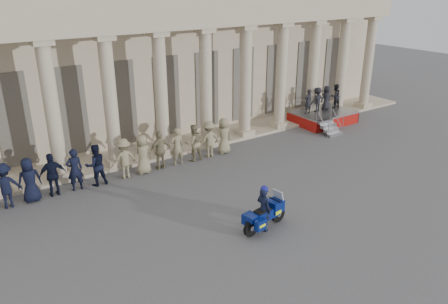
% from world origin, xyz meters
% --- Properties ---
extents(ground, '(90.00, 90.00, 0.00)m').
position_xyz_m(ground, '(0.00, 0.00, 0.00)').
color(ground, '#4B4B4E').
rests_on(ground, ground).
extents(building, '(40.00, 12.50, 9.00)m').
position_xyz_m(building, '(-0.00, 14.74, 4.52)').
color(building, tan).
rests_on(building, ground).
extents(officer_rank, '(17.69, 0.72, 1.90)m').
position_xyz_m(officer_rank, '(-4.25, 6.60, 0.95)').
color(officer_rank, black).
rests_on(officer_rank, ground).
extents(reviewing_stand, '(3.73, 3.70, 2.29)m').
position_xyz_m(reviewing_stand, '(12.21, 7.34, 1.17)').
color(reviewing_stand, gray).
rests_on(reviewing_stand, ground).
extents(motorcycle, '(2.10, 0.95, 1.35)m').
position_xyz_m(motorcycle, '(1.13, -0.46, 0.59)').
color(motorcycle, black).
rests_on(motorcycle, ground).
extents(rider, '(0.49, 0.67, 1.78)m').
position_xyz_m(rider, '(1.02, -0.48, 0.89)').
color(rider, black).
rests_on(rider, ground).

